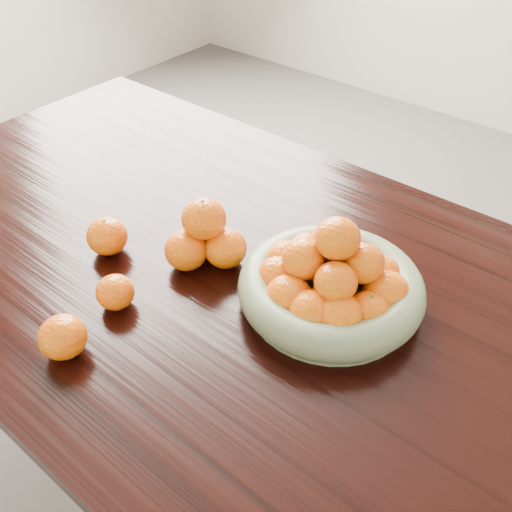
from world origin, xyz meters
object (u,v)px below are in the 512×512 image
Objects in this scene: fruit_bowl at (330,282)px; orange_pyramid at (205,236)px; dining_table at (256,311)px; loose_orange_0 at (107,236)px.

orange_pyramid is at bearing -169.95° from fruit_bowl.
dining_table is at bearing 6.29° from orange_pyramid.
fruit_bowl reaches higher than orange_pyramid.
fruit_bowl is at bearing 19.95° from loose_orange_0.
fruit_bowl reaches higher than loose_orange_0.
dining_table is 0.21m from fruit_bowl.
loose_orange_0 is at bearing -146.80° from orange_pyramid.
loose_orange_0 is at bearing -156.83° from dining_table.
dining_table is 0.19m from orange_pyramid.
fruit_bowl is at bearing 13.12° from dining_table.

